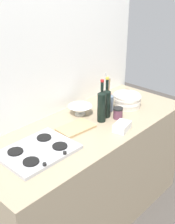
% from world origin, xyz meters
% --- Properties ---
extents(ground_plane, '(6.00, 6.00, 0.00)m').
position_xyz_m(ground_plane, '(0.00, 0.00, 0.00)').
color(ground_plane, '#47423D').
rests_on(ground_plane, ground).
extents(counter_block, '(1.80, 0.70, 0.90)m').
position_xyz_m(counter_block, '(0.00, 0.00, 0.45)').
color(counter_block, tan).
rests_on(counter_block, ground).
extents(backsplash_panel, '(1.90, 0.06, 2.36)m').
position_xyz_m(backsplash_panel, '(0.00, 0.38, 1.18)').
color(backsplash_panel, white).
rests_on(backsplash_panel, ground).
extents(stovetop_hob, '(0.47, 0.36, 0.04)m').
position_xyz_m(stovetop_hob, '(-0.48, -0.01, 0.91)').
color(stovetop_hob, '#B2B2B7').
rests_on(stovetop_hob, counter_block).
extents(plate_stack, '(0.23, 0.23, 0.11)m').
position_xyz_m(plate_stack, '(0.50, -0.01, 0.96)').
color(plate_stack, silver).
rests_on(plate_stack, counter_block).
extents(wine_bottle_leftmost, '(0.07, 0.07, 0.34)m').
position_xyz_m(wine_bottle_leftmost, '(0.14, -0.02, 1.03)').
color(wine_bottle_leftmost, black).
rests_on(wine_bottle_leftmost, counter_block).
extents(wine_bottle_mid_left, '(0.06, 0.06, 0.33)m').
position_xyz_m(wine_bottle_mid_left, '(0.22, 0.00, 1.03)').
color(wine_bottle_mid_left, black).
rests_on(wine_bottle_mid_left, counter_block).
extents(mixing_bowl, '(0.20, 0.20, 0.08)m').
position_xyz_m(mixing_bowl, '(0.11, 0.18, 0.94)').
color(mixing_bowl, white).
rests_on(mixing_bowl, counter_block).
extents(butter_dish, '(0.16, 0.12, 0.06)m').
position_xyz_m(butter_dish, '(0.13, -0.23, 0.93)').
color(butter_dish, white).
rests_on(butter_dish, counter_block).
extents(utensil_crock, '(0.09, 0.09, 0.33)m').
position_xyz_m(utensil_crock, '(0.32, 0.07, 0.98)').
color(utensil_crock, slate).
rests_on(utensil_crock, counter_block).
extents(condiment_jar_front, '(0.08, 0.08, 0.09)m').
position_xyz_m(condiment_jar_front, '(0.26, -0.09, 0.95)').
color(condiment_jar_front, '#66384C').
rests_on(condiment_jar_front, counter_block).
extents(condiment_jar_rear, '(0.06, 0.06, 0.08)m').
position_xyz_m(condiment_jar_rear, '(0.64, 0.10, 0.94)').
color(condiment_jar_rear, gold).
rests_on(condiment_jar_rear, counter_block).
extents(condiment_jar_spare, '(0.07, 0.07, 0.10)m').
position_xyz_m(condiment_jar_spare, '(0.43, 0.16, 0.95)').
color(condiment_jar_spare, gold).
rests_on(condiment_jar_spare, counter_block).
extents(cutting_board, '(0.28, 0.19, 0.02)m').
position_xyz_m(cutting_board, '(-0.09, 0.04, 0.91)').
color(cutting_board, tan).
rests_on(cutting_board, counter_block).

